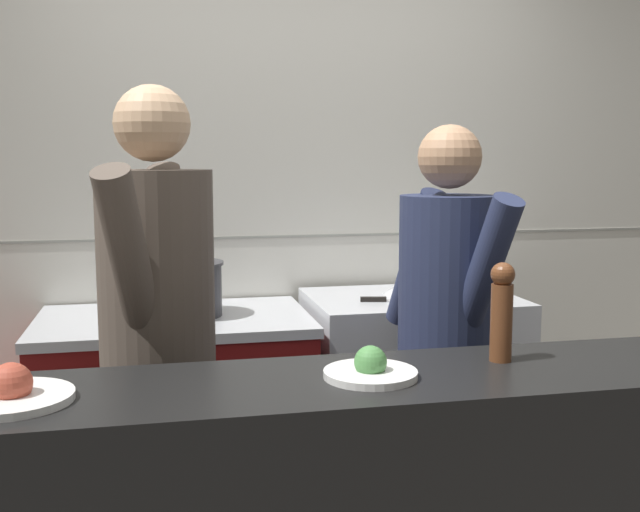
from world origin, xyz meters
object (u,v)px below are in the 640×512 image
pepper_mill (502,310)px  chef_sous (446,336)px  oven_range (176,417)px  plated_dish_main (11,393)px  plated_dish_appetiser (370,370)px  stock_pot (184,287)px  mixing_bowl_steel (410,286)px  chefs_knife (399,300)px  chef_head_cook (158,338)px

pepper_mill → chef_sous: bearing=81.6°
oven_range → chef_sous: bearing=-38.5°
plated_dish_main → plated_dish_appetiser: 0.82m
stock_pot → mixing_bowl_steel: bearing=2.6°
chefs_knife → chef_head_cook: size_ratio=0.23×
plated_dish_appetiser → chef_sous: 0.82m
chefs_knife → stock_pot: bearing=172.6°
stock_pot → plated_dish_appetiser: stock_pot is taller
plated_dish_main → chef_head_cook: bearing=62.9°
oven_range → pepper_mill: 1.70m
plated_dish_main → pepper_mill: 1.21m
chef_head_cook → chef_sous: 0.98m
mixing_bowl_steel → chef_head_cook: size_ratio=0.14×
oven_range → chef_sous: chef_sous is taller
oven_range → chef_sous: 1.25m
chefs_knife → plated_dish_main: size_ratio=1.49×
oven_range → plated_dish_appetiser: (0.44, -1.39, 0.57)m
mixing_bowl_steel → pepper_mill: (-0.23, -1.37, 0.17)m
oven_range → chefs_knife: 1.06m
chefs_knife → chef_sous: 0.62m
stock_pot → chef_sous: chef_sous is taller
oven_range → mixing_bowl_steel: size_ratio=4.61×
stock_pot → chef_sous: 1.13m
mixing_bowl_steel → pepper_mill: 1.40m
plated_dish_appetiser → chef_head_cook: (-0.51, 0.60, -0.04)m
chef_head_cook → plated_dish_appetiser: bearing=-30.8°
plated_dish_main → chef_head_cook: size_ratio=0.16×
chefs_knife → plated_dish_appetiser: bearing=-111.3°
stock_pot → plated_dish_main: size_ratio=1.22×
mixing_bowl_steel → chef_head_cook: bearing=-142.9°
plated_dish_main → pepper_mill: size_ratio=1.02×
oven_range → stock_pot: 0.55m
oven_range → plated_dish_main: bearing=-105.2°
chef_head_cook → plated_dish_main: bearing=-97.9°
mixing_bowl_steel → plated_dish_main: size_ratio=0.90×
oven_range → chef_sous: size_ratio=0.69×
chef_head_cook → stock_pot: bearing=101.4°
stock_pot → chef_sous: size_ratio=0.20×
plated_dish_main → pepper_mill: pepper_mill is taller
plated_dish_appetiser → oven_range: bearing=107.6°
stock_pot → chef_sous: bearing=-40.3°
plated_dish_main → chef_head_cook: (0.32, 0.62, -0.04)m
pepper_mill → chef_head_cook: (-0.88, 0.53, -0.16)m
oven_range → chef_head_cook: chef_head_cook is taller
mixing_bowl_steel → plated_dish_main: 2.04m
chef_head_cook → chefs_knife: bearing=53.2°
pepper_mill → chef_sous: chef_sous is taller
chefs_knife → chef_sous: size_ratio=0.25×
stock_pot → chef_sous: (0.86, -0.73, -0.08)m
stock_pot → pepper_mill: (0.77, -1.33, 0.14)m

